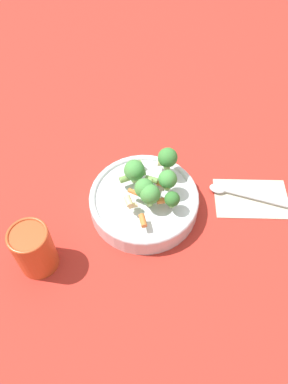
% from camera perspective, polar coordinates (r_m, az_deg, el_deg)
% --- Properties ---
extents(ground_plane, '(3.00, 3.00, 0.00)m').
position_cam_1_polar(ground_plane, '(0.82, 0.00, -2.37)').
color(ground_plane, '#B72D23').
extents(bowl, '(0.23, 0.23, 0.05)m').
position_cam_1_polar(bowl, '(0.80, 0.00, -1.35)').
color(bowl, silver).
rests_on(bowl, ground_plane).
extents(pasta_salad, '(0.14, 0.18, 0.07)m').
position_cam_1_polar(pasta_salad, '(0.76, 1.30, 1.93)').
color(pasta_salad, '#8CB766').
rests_on(pasta_salad, bowl).
extents(cup, '(0.08, 0.08, 0.11)m').
position_cam_1_polar(cup, '(0.74, -16.46, -8.31)').
color(cup, '#CC4C23').
rests_on(cup, ground_plane).
extents(napkin, '(0.19, 0.17, 0.01)m').
position_cam_1_polar(napkin, '(0.87, 16.05, -0.92)').
color(napkin, beige).
rests_on(napkin, ground_plane).
extents(spoon, '(0.17, 0.05, 0.01)m').
position_cam_1_polar(spoon, '(0.86, 13.42, -0.06)').
color(spoon, silver).
rests_on(spoon, napkin).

